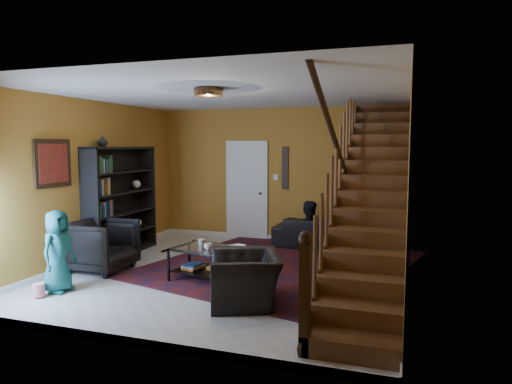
# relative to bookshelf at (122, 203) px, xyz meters

# --- Properties ---
(floor) EXTENTS (5.50, 5.50, 0.00)m
(floor) POSITION_rel_bookshelf_xyz_m (2.40, -0.60, -0.96)
(floor) COLOR beige
(floor) RESTS_ON ground
(room) EXTENTS (5.50, 5.50, 5.50)m
(room) POSITION_rel_bookshelf_xyz_m (1.07, 0.73, -0.91)
(room) COLOR #A76925
(room) RESTS_ON ground
(staircase) EXTENTS (0.95, 5.02, 3.18)m
(staircase) POSITION_rel_bookshelf_xyz_m (4.53, -0.60, 0.43)
(staircase) COLOR brown
(staircase) RESTS_ON floor
(bookshelf) EXTENTS (0.35, 1.80, 2.00)m
(bookshelf) POSITION_rel_bookshelf_xyz_m (0.00, 0.00, 0.00)
(bookshelf) COLOR black
(bookshelf) RESTS_ON floor
(door) EXTENTS (0.82, 0.05, 2.05)m
(door) POSITION_rel_bookshelf_xyz_m (1.70, 2.12, 0.06)
(door) COLOR silver
(door) RESTS_ON floor
(framed_picture) EXTENTS (0.04, 0.74, 0.74)m
(framed_picture) POSITION_rel_bookshelf_xyz_m (-0.17, -1.50, 0.79)
(framed_picture) COLOR maroon
(framed_picture) RESTS_ON room
(wall_hanging) EXTENTS (0.14, 0.03, 0.90)m
(wall_hanging) POSITION_rel_bookshelf_xyz_m (2.55, 2.13, 0.59)
(wall_hanging) COLOR black
(wall_hanging) RESTS_ON room
(ceiling_fixture) EXTENTS (0.40, 0.40, 0.10)m
(ceiling_fixture) POSITION_rel_bookshelf_xyz_m (2.40, -1.40, 1.78)
(ceiling_fixture) COLOR #3F2814
(ceiling_fixture) RESTS_ON room
(rug) EXTENTS (4.72, 5.12, 0.02)m
(rug) POSITION_rel_bookshelf_xyz_m (3.02, 0.22, -0.95)
(rug) COLOR #4C120D
(rug) RESTS_ON floor
(sofa) EXTENTS (2.08, 0.89, 0.60)m
(sofa) POSITION_rel_bookshelf_xyz_m (3.52, 1.70, -0.66)
(sofa) COLOR black
(sofa) RESTS_ON floor
(armchair_left) EXTENTS (0.93, 0.90, 0.84)m
(armchair_left) POSITION_rel_bookshelf_xyz_m (0.35, -1.08, -0.55)
(armchair_left) COLOR black
(armchair_left) RESTS_ON floor
(armchair_right) EXTENTS (1.18, 1.25, 0.65)m
(armchair_right) POSITION_rel_bookshelf_xyz_m (3.07, -1.78, -0.64)
(armchair_right) COLOR black
(armchair_right) RESTS_ON floor
(person_adult_a) EXTENTS (0.44, 0.31, 1.14)m
(person_adult_a) POSITION_rel_bookshelf_xyz_m (3.64, 1.75, -0.85)
(person_adult_a) COLOR black
(person_adult_a) RESTS_ON sofa
(person_adult_b) EXTENTS (0.72, 0.58, 1.37)m
(person_adult_b) POSITION_rel_bookshelf_xyz_m (3.14, 1.75, -0.73)
(person_adult_b) COLOR black
(person_adult_b) RESTS_ON sofa
(person_child) EXTENTS (0.38, 0.57, 1.15)m
(person_child) POSITION_rel_bookshelf_xyz_m (0.45, -2.16, -0.39)
(person_child) COLOR #175A56
(person_child) RESTS_ON armchair_left
(coffee_table) EXTENTS (1.39, 1.00, 0.48)m
(coffee_table) POSITION_rel_bookshelf_xyz_m (2.29, -0.96, -0.69)
(coffee_table) COLOR black
(coffee_table) RESTS_ON floor
(cup_a) EXTENTS (0.13, 0.13, 0.09)m
(cup_a) POSITION_rel_bookshelf_xyz_m (2.21, -1.05, -0.44)
(cup_a) COLOR #999999
(cup_a) RESTS_ON coffee_table
(cup_b) EXTENTS (0.11, 0.11, 0.10)m
(cup_b) POSITION_rel_bookshelf_xyz_m (2.00, -0.83, -0.44)
(cup_b) COLOR #999999
(cup_b) RESTS_ON coffee_table
(bowl) EXTENTS (0.26, 0.26, 0.05)m
(bowl) POSITION_rel_bookshelf_xyz_m (2.62, -0.87, -0.46)
(bowl) COLOR #999999
(bowl) RESTS_ON coffee_table
(vase) EXTENTS (0.18, 0.18, 0.19)m
(vase) POSITION_rel_bookshelf_xyz_m (-0.00, -0.50, 1.13)
(vase) COLOR #999999
(vase) RESTS_ON bookshelf
(popcorn_bucket) EXTENTS (0.18, 0.18, 0.17)m
(popcorn_bucket) POSITION_rel_bookshelf_xyz_m (0.38, -2.45, -0.86)
(popcorn_bucket) COLOR red
(popcorn_bucket) RESTS_ON rug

